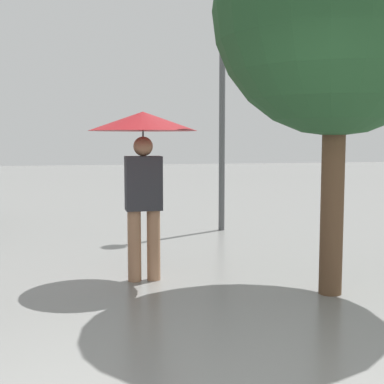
{
  "coord_description": "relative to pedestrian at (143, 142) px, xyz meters",
  "views": [
    {
      "loc": [
        -0.59,
        -2.29,
        1.54
      ],
      "look_at": [
        0.71,
        3.41,
        0.96
      ],
      "focal_mm": 50.0,
      "sensor_mm": 36.0,
      "label": 1
    }
  ],
  "objects": [
    {
      "name": "pedestrian",
      "position": [
        0.0,
        0.0,
        0.0
      ],
      "size": [
        1.16,
        1.16,
        1.83
      ],
      "color": "#9E7051",
      "rests_on": "ground_plane"
    },
    {
      "name": "tree",
      "position": [
        1.75,
        -0.91,
        1.24
      ],
      "size": [
        2.39,
        2.39,
        3.96
      ],
      "color": "brown",
      "rests_on": "ground_plane"
    },
    {
      "name": "street_lamp",
      "position": [
        1.73,
        2.95,
        1.71
      ],
      "size": [
        0.34,
        0.34,
        4.57
      ],
      "color": "#515456",
      "rests_on": "ground_plane"
    }
  ]
}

